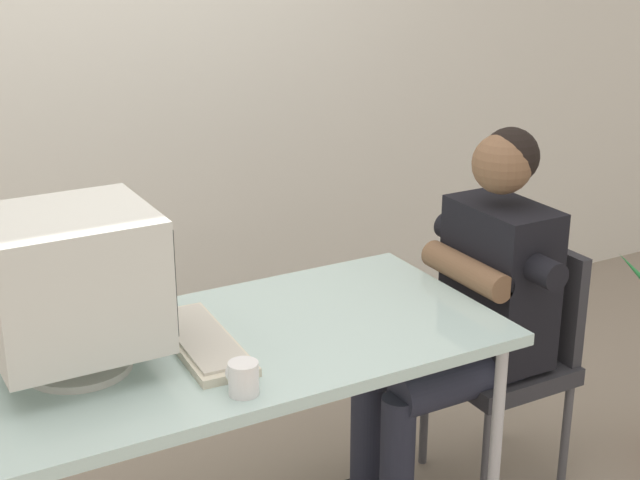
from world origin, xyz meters
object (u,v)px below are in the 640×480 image
Objects in this scene: desk at (241,355)px; office_chair at (513,348)px; desk_mug at (243,378)px; keyboard at (202,341)px; person_seated at (470,307)px; crt_monitor at (73,282)px.

desk is 1.78× the size of office_chair.
desk_mug is at bearing -113.56° from desk.
office_chair is (1.12, -0.00, -0.29)m from keyboard.
person_seated is 0.99m from desk_mug.
person_seated is at bearing -0.07° from keyboard.
crt_monitor reaches higher than desk_mug.
keyboard is at bearing 174.05° from desk.
crt_monitor reaches higher than keyboard.
crt_monitor is at bearing 178.50° from person_seated.
crt_monitor is 4.91× the size of desk_mug.
person_seated reaches higher than keyboard.
crt_monitor is at bearing 174.38° from desk.
desk_mug is at bearing -92.18° from keyboard.
crt_monitor is (-0.44, 0.04, 0.30)m from desk.
desk_mug is at bearing -165.49° from office_chair.
person_seated is at bearing -1.50° from crt_monitor.
keyboard is 0.39× the size of person_seated.
person_seated is at bearing 17.38° from desk_mug.
crt_monitor is 1.30m from person_seated.
office_chair is (1.01, 0.01, -0.23)m from desk.
desk is at bearing -179.26° from person_seated.
keyboard is at bearing 179.93° from person_seated.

